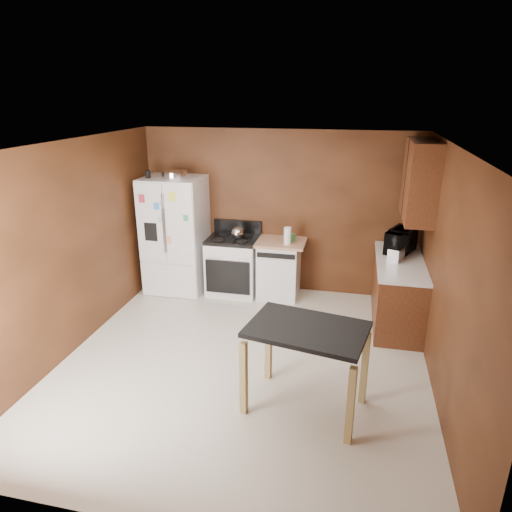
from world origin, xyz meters
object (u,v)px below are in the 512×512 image
(toaster, at_px, (396,254))
(gas_range, at_px, (233,264))
(island, at_px, (307,341))
(roasting_pan, at_px, (175,174))
(refrigerator, at_px, (176,235))
(green_canister, at_px, (292,238))
(kettle, at_px, (237,233))
(dishwasher, at_px, (279,268))
(pen_cup, at_px, (148,174))
(microwave, at_px, (401,242))
(paper_towel, at_px, (288,236))

(toaster, height_order, gas_range, gas_range)
(toaster, xyz_separation_m, island, (-0.94, -2.08, -0.23))
(roasting_pan, distance_m, refrigerator, 0.95)
(green_canister, distance_m, toaster, 1.57)
(refrigerator, xyz_separation_m, gas_range, (0.91, 0.06, -0.44))
(roasting_pan, relative_size, kettle, 2.09)
(kettle, distance_m, toaster, 2.32)
(island, bearing_deg, dishwasher, 105.28)
(dishwasher, bearing_deg, pen_cup, -173.71)
(kettle, relative_size, green_canister, 1.70)
(gas_range, bearing_deg, toaster, -11.88)
(kettle, distance_m, microwave, 2.36)
(kettle, height_order, green_canister, kettle)
(refrigerator, bearing_deg, kettle, 0.69)
(roasting_pan, relative_size, toaster, 1.61)
(paper_towel, height_order, gas_range, paper_towel)
(refrigerator, distance_m, gas_range, 1.01)
(pen_cup, xyz_separation_m, green_canister, (2.13, 0.25, -0.91))
(toaster, bearing_deg, roasting_pan, -162.96)
(pen_cup, xyz_separation_m, dishwasher, (1.95, 0.22, -1.40))
(toaster, relative_size, dishwasher, 0.27)
(toaster, distance_m, island, 2.29)
(pen_cup, xyz_separation_m, kettle, (1.32, 0.14, -0.86))
(green_canister, height_order, dishwasher, green_canister)
(roasting_pan, bearing_deg, paper_towel, -0.73)
(microwave, xyz_separation_m, refrigerator, (-3.36, 0.06, -0.15))
(roasting_pan, distance_m, kettle, 1.27)
(paper_towel, xyz_separation_m, green_canister, (0.05, 0.15, -0.07))
(gas_range, bearing_deg, green_canister, 3.72)
(toaster, bearing_deg, microwave, 102.52)
(pen_cup, relative_size, green_canister, 1.01)
(roasting_pan, relative_size, green_canister, 3.54)
(paper_towel, height_order, microwave, microwave)
(microwave, relative_size, dishwasher, 0.60)
(roasting_pan, height_order, gas_range, roasting_pan)
(green_canister, relative_size, dishwasher, 0.12)
(green_canister, bearing_deg, kettle, -172.52)
(paper_towel, height_order, island, paper_towel)
(green_canister, relative_size, microwave, 0.21)
(green_canister, xyz_separation_m, gas_range, (-0.90, -0.06, -0.48))
(green_canister, bearing_deg, microwave, -6.65)
(paper_towel, distance_m, refrigerator, 1.77)
(gas_range, distance_m, dishwasher, 0.72)
(paper_towel, xyz_separation_m, microwave, (1.59, -0.03, 0.03))
(microwave, distance_m, dishwasher, 1.83)
(kettle, xyz_separation_m, paper_towel, (0.77, -0.05, 0.02))
(paper_towel, relative_size, microwave, 0.47)
(gas_range, bearing_deg, roasting_pan, -175.13)
(paper_towel, height_order, green_canister, paper_towel)
(pen_cup, distance_m, paper_towel, 2.25)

